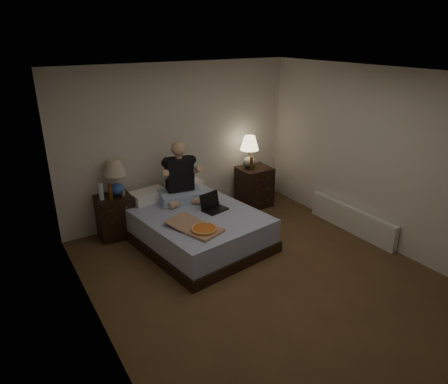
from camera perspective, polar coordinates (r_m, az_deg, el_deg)
floor at (r=5.27m, az=5.30°, el=-11.77°), size 4.00×4.50×0.00m
ceiling at (r=4.40m, az=6.48°, el=16.41°), size 4.00×4.50×0.00m
wall_back at (r=6.52m, az=-6.34°, el=7.04°), size 4.00×0.00×2.50m
wall_left at (r=3.89m, az=-18.33°, el=-4.59°), size 0.00×4.50×2.50m
wall_right at (r=6.07m, az=21.05°, el=4.55°), size 0.00×4.50×2.50m
bed at (r=5.90m, az=-4.18°, el=-4.95°), size 1.75×2.18×0.50m
nightstand_left at (r=6.25m, az=-15.32°, el=-3.34°), size 0.52×0.47×0.65m
nightstand_right at (r=7.11m, az=4.32°, el=0.78°), size 0.56×0.51×0.71m
lamp_left at (r=6.05m, az=-15.25°, el=2.01°), size 0.37×0.37×0.56m
lamp_right at (r=6.92m, az=3.63°, el=5.75°), size 0.37×0.37×0.56m
water_bottle at (r=6.00m, az=-17.15°, el=0.06°), size 0.07×0.07×0.25m
soda_can at (r=6.06m, az=-14.25°, el=-0.18°), size 0.07×0.07×0.10m
beer_bottle_left at (r=5.98m, az=-15.95°, el=0.03°), size 0.06×0.06×0.23m
beer_bottle_right at (r=6.85m, az=3.94°, el=4.13°), size 0.06×0.06×0.23m
person at (r=6.00m, az=-6.26°, el=2.83°), size 0.74×0.62×0.93m
laptop at (r=5.76m, az=-1.29°, el=-1.55°), size 0.39×0.35×0.24m
pizza_box at (r=5.18m, az=-2.88°, el=-5.40°), size 0.63×0.85×0.08m
radiator at (r=6.52m, az=17.74°, el=-3.76°), size 0.10×1.60×0.40m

